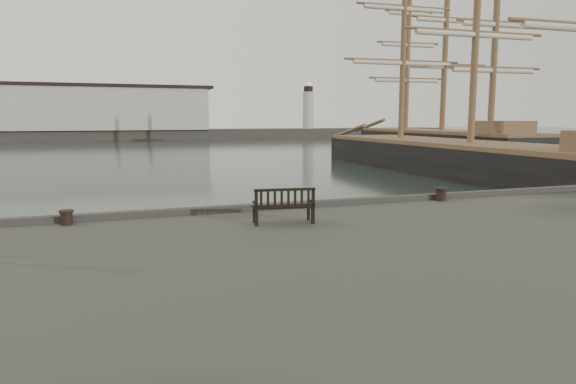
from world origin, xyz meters
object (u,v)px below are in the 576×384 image
(bollard_left, at_px, (67,218))
(tall_ship_main, at_px, (469,166))
(tall_ship_far, at_px, (441,148))
(bench, at_px, (283,212))
(bollard_right, at_px, (441,194))

(bollard_left, xyz_separation_m, tall_ship_main, (26.50, 17.52, -1.05))
(tall_ship_main, distance_m, tall_ship_far, 20.42)
(bollard_left, xyz_separation_m, tall_ship_far, (36.87, 35.12, -0.90))
(bench, height_order, bollard_left, bench)
(bench, xyz_separation_m, tall_ship_main, (21.33, 19.17, -1.15))
(bollard_right, height_order, tall_ship_main, tall_ship_main)
(bench, relative_size, bollard_left, 4.33)
(bollard_right, xyz_separation_m, tall_ship_far, (25.70, 35.08, -0.93))
(bollard_left, distance_m, bollard_right, 11.16)
(bollard_right, xyz_separation_m, tall_ship_main, (15.34, 17.48, -1.08))
(bollard_left, bearing_deg, tall_ship_main, 33.47)
(bench, height_order, tall_ship_far, tall_ship_far)
(bollard_left, distance_m, tall_ship_main, 31.79)
(bench, xyz_separation_m, bollard_left, (-5.18, 1.65, -0.10))
(tall_ship_far, bearing_deg, bollard_left, -132.18)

